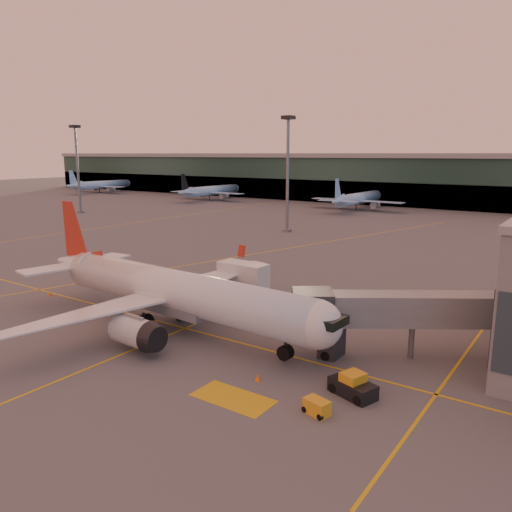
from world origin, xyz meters
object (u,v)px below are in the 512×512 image
Objects in this scene: pushback_tug at (353,386)px; main_airplane at (170,291)px; catering_truck at (244,280)px; gpu_cart at (317,407)px.

main_airplane is at bearing -169.67° from pushback_tug.
main_airplane is 21.73m from pushback_tug.
gpu_cart is (19.83, -18.66, -2.17)m from catering_truck.
pushback_tug reaches higher than gpu_cart.
gpu_cart is at bearing -15.44° from main_airplane.
main_airplane reaches higher than pushback_tug.
catering_truck is 3.04× the size of gpu_cart.
main_airplane is 6.44× the size of catering_truck.
main_airplane reaches higher than catering_truck.
catering_truck reaches higher than gpu_cart.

